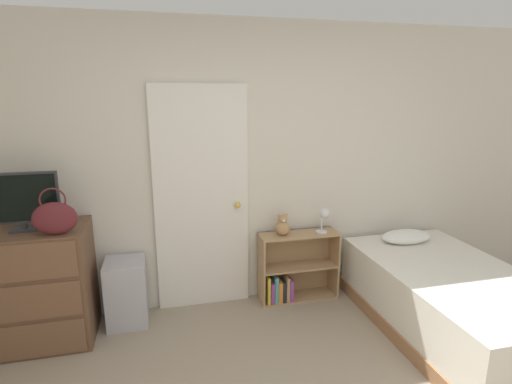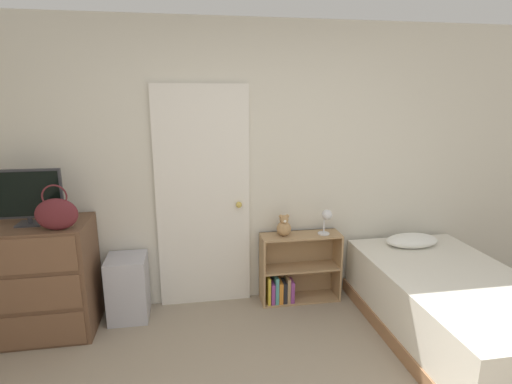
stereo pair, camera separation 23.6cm
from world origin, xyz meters
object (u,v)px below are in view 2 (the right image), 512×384
Objects in this scene: storage_bin at (128,288)px; dresser at (40,279)px; tv at (27,196)px; teddy_bear at (284,227)px; handbag at (56,214)px; bookshelf at (293,273)px; desk_lamp at (326,218)px; bed at (454,308)px.

dresser is at bearing -171.07° from storage_bin.
teddy_bear is at bearing 4.56° from tv.
tv is 0.32m from handbag.
bookshelf is at bearing 4.84° from teddy_bear.
handbag is at bearing -172.17° from desk_lamp.
tv is 2.12m from teddy_bear.
storage_bin is at bearing -177.71° from bookshelf.
dresser is 0.70m from tv.
teddy_bear is at bearing 174.71° from desk_lamp.
handbag reaches higher than bookshelf.
dresser is 2.48m from desk_lamp.
desk_lamp reaches higher than bookshelf.
handbag is (0.25, -0.17, -0.10)m from tv.
handbag is at bearing -169.71° from bookshelf.
tv is 2.36m from bookshelf.
tv is 0.93× the size of storage_bin.
teddy_bear is at bearing 145.83° from bed.
handbag is 1.87m from teddy_bear.
desk_lamp is (0.39, -0.04, 0.08)m from teddy_bear.
dresser is 0.69m from storage_bin.
desk_lamp is (2.45, 0.12, 0.35)m from dresser.
bed is (3.26, -0.66, -0.20)m from dresser.
storage_bin is (0.41, 0.29, -0.78)m from handbag.
bookshelf is (2.16, 0.16, -0.20)m from dresser.
dresser reaches higher than desk_lamp.
bookshelf is 0.39× the size of bed.
bookshelf is 3.13× the size of desk_lamp.
handbag reaches higher than desk_lamp.
handbag is at bearing -36.91° from dresser.
bed is at bearing -8.97° from handbag.
bookshelf is 1.37m from bed.
tv is at bearing -175.43° from bookshelf.
tv is at bearing -175.44° from teddy_bear.
bed is (1.20, -0.82, -0.47)m from teddy_bear.
tv is at bearing -131.39° from dresser.
dresser is 2.68× the size of handbag.
desk_lamp is 0.13× the size of bed.
teddy_bear is at bearing 2.10° from storage_bin.
dresser is 1.78× the size of tv.
desk_lamp is at bearing 0.48° from storage_bin.
storage_bin is at bearing 34.80° from handbag.
bookshelf is at bearing 4.57° from tv.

